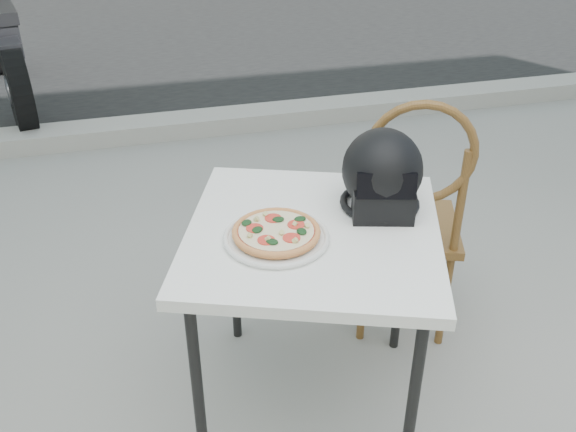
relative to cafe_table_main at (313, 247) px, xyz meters
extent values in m
cube|color=black|center=(0.05, 6.59, -0.68)|extent=(30.00, 8.00, 0.00)
cube|color=#9D9A93|center=(0.05, 2.59, -0.62)|extent=(30.00, 0.25, 0.12)
cube|color=white|center=(0.00, 0.00, 0.05)|extent=(1.02, 1.02, 0.04)
cylinder|color=black|center=(-0.42, -0.19, -0.33)|extent=(0.05, 0.05, 0.71)
cylinder|color=black|center=(0.19, -0.42, -0.33)|extent=(0.05, 0.05, 0.71)
cylinder|color=black|center=(-0.19, 0.42, -0.33)|extent=(0.05, 0.05, 0.71)
cylinder|color=black|center=(0.42, 0.19, -0.33)|extent=(0.05, 0.05, 0.71)
cylinder|color=white|center=(-0.13, -0.03, 0.07)|extent=(0.33, 0.33, 0.01)
torus|color=white|center=(-0.13, -0.03, 0.08)|extent=(0.34, 0.34, 0.02)
cylinder|color=#DD9051|center=(-0.13, -0.03, 0.09)|extent=(0.27, 0.27, 0.01)
torus|color=#DD9051|center=(-0.13, -0.03, 0.10)|extent=(0.27, 0.27, 0.02)
cylinder|color=#A81712|center=(-0.13, -0.03, 0.10)|extent=(0.24, 0.24, 0.00)
cylinder|color=beige|center=(-0.13, -0.03, 0.10)|extent=(0.23, 0.23, 0.00)
cylinder|color=red|center=(-0.06, -0.02, 0.11)|extent=(0.05, 0.05, 0.00)
cylinder|color=red|center=(-0.12, 0.03, 0.11)|extent=(0.05, 0.05, 0.00)
cylinder|color=red|center=(-0.19, -0.01, 0.11)|extent=(0.05, 0.05, 0.00)
cylinder|color=red|center=(-0.17, -0.08, 0.11)|extent=(0.05, 0.05, 0.00)
cylinder|color=red|center=(-0.09, -0.09, 0.11)|extent=(0.05, 0.05, 0.00)
ellipsoid|color=#133516|center=(-0.11, 0.02, 0.11)|extent=(0.04, 0.03, 0.01)
ellipsoid|color=#133516|center=(-0.18, -0.02, 0.11)|extent=(0.05, 0.05, 0.01)
ellipsoid|color=#133516|center=(-0.06, -0.06, 0.11)|extent=(0.03, 0.04, 0.01)
ellipsoid|color=#133516|center=(-0.16, -0.10, 0.11)|extent=(0.05, 0.05, 0.01)
ellipsoid|color=#133516|center=(-0.04, 0.01, 0.11)|extent=(0.04, 0.03, 0.01)
ellipsoid|color=#133516|center=(-0.21, 0.03, 0.11)|extent=(0.05, 0.05, 0.01)
cylinder|color=#CFCA7F|center=(-0.12, -0.06, 0.11)|extent=(0.02, 0.02, 0.02)
cylinder|color=#CFCA7F|center=(-0.17, 0.04, 0.11)|extent=(0.02, 0.02, 0.02)
cylinder|color=#CFCA7F|center=(-0.07, -0.02, 0.11)|extent=(0.02, 0.02, 0.02)
cylinder|color=#CFCA7F|center=(-0.14, 0.06, 0.11)|extent=(0.02, 0.02, 0.02)
cylinder|color=#CFCA7F|center=(-0.09, -0.11, 0.11)|extent=(0.02, 0.02, 0.02)
cylinder|color=#CFCA7F|center=(-0.21, -0.05, 0.11)|extent=(0.03, 0.02, 0.02)
cylinder|color=#CFCA7F|center=(-0.03, -0.04, 0.11)|extent=(0.02, 0.02, 0.02)
cylinder|color=#CFCA7F|center=(-0.17, -0.08, 0.11)|extent=(0.02, 0.02, 0.02)
ellipsoid|color=black|center=(0.25, 0.08, 0.20)|extent=(0.33, 0.34, 0.27)
cube|color=black|center=(0.23, 0.00, 0.12)|extent=(0.21, 0.15, 0.11)
torus|color=black|center=(0.25, 0.08, 0.08)|extent=(0.33, 0.33, 0.02)
cube|color=black|center=(0.22, -0.03, 0.21)|extent=(0.19, 0.08, 0.08)
cube|color=brown|center=(0.51, 0.37, -0.23)|extent=(0.52, 0.52, 0.04)
cylinder|color=brown|center=(0.72, 0.47, -0.46)|extent=(0.04, 0.04, 0.45)
cylinder|color=brown|center=(0.41, 0.58, -0.46)|extent=(0.04, 0.04, 0.45)
cylinder|color=brown|center=(0.61, 0.16, -0.46)|extent=(0.04, 0.04, 0.45)
cylinder|color=brown|center=(0.30, 0.27, -0.46)|extent=(0.04, 0.04, 0.45)
cylinder|color=brown|center=(0.60, 0.15, -0.01)|extent=(0.04, 0.04, 0.43)
cylinder|color=brown|center=(0.30, 0.26, -0.01)|extent=(0.04, 0.04, 0.43)
torus|color=brown|center=(0.45, 0.21, 0.18)|extent=(0.38, 0.17, 0.40)
cylinder|color=black|center=(-1.21, 2.86, -0.36)|extent=(0.26, 0.65, 0.64)
cylinder|color=slate|center=(-1.21, 2.86, -0.36)|extent=(0.19, 0.24, 0.21)
cube|color=black|center=(-1.22, 2.88, -0.07)|extent=(0.19, 0.26, 0.05)
camera|label=1|loc=(-0.51, -1.62, 1.14)|focal=40.00mm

